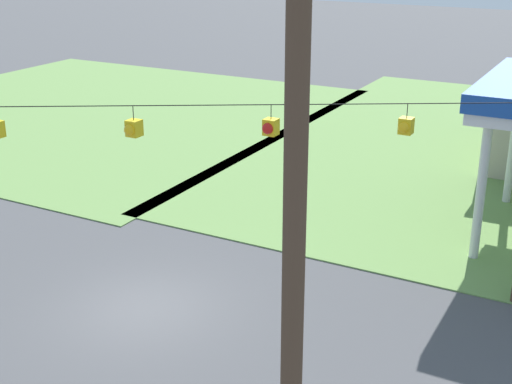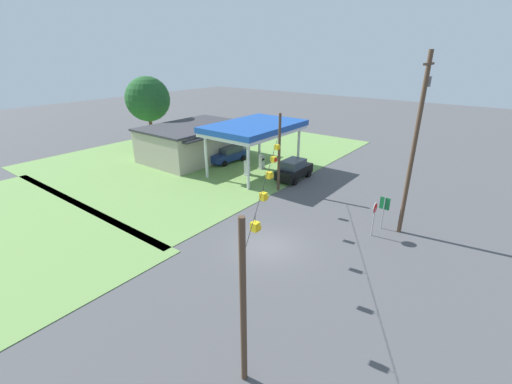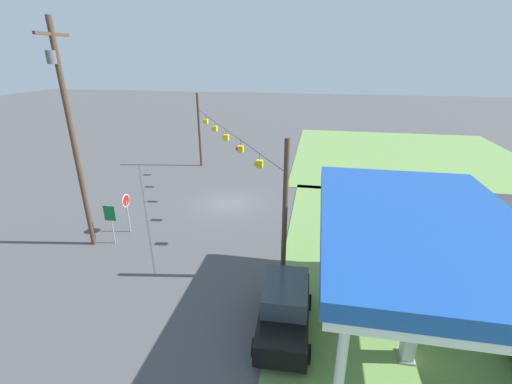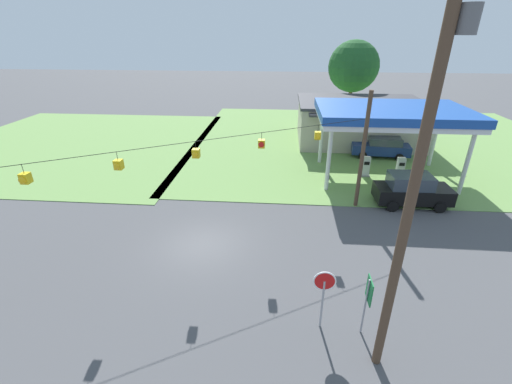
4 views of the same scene
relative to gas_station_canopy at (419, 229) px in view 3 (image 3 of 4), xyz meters
The scene contains 10 objects.
ground_plane 15.75m from the gas_station_canopy, 138.77° to the right, with size 160.00×160.00×0.00m, color #4C4C4F.
grass_verge_opposite_corner 28.37m from the gas_station_canopy, 167.45° to the left, with size 24.00×24.00×0.04m, color #6B934C.
gas_station_canopy is the anchor object (origin of this frame).
fuel_pump_near 4.12m from the gas_station_canopy, behind, with size 0.71×0.56×1.52m.
fuel_pump_far 4.12m from the gas_station_canopy, ahead, with size 0.71×0.56×1.52m.
car_at_pumps_front 5.80m from the gas_station_canopy, 82.62° to the right, with size 4.55×2.20×2.03m.
stop_sign_roadside 16.15m from the gas_station_canopy, 111.49° to the right, with size 0.80×0.08×2.50m.
route_sign 15.85m from the gas_station_canopy, 106.17° to the right, with size 0.10×0.70×2.40m.
utility_pole_main 16.76m from the gas_station_canopy, 104.11° to the right, with size 2.20×0.44×11.96m.
signal_span_gantry 15.08m from the gas_station_canopy, 138.73° to the right, with size 17.31×10.24×7.02m.
Camera 3 is at (22.70, 6.24, 10.24)m, focal length 24.00 mm.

